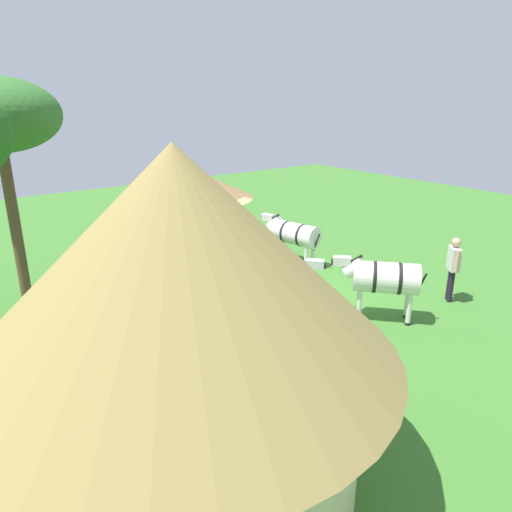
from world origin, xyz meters
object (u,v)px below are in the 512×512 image
Objects in this scene: shade_umbrella at (190,183)px; standing_watcher at (453,263)px; patio_dining_table at (194,260)px; patio_chair_near_lawn at (228,273)px; zebra_toward_hut at (293,234)px; patio_chair_east_end at (162,258)px; guest_beside_umbrella at (175,272)px; zebra_nearest_camera at (272,276)px; zebra_by_umbrella at (383,278)px; thatched_hut at (181,312)px.

standing_watcher is at bearing -137.07° from shade_umbrella.
shade_umbrella reaches higher than patio_dining_table.
patio_chair_near_lawn is 0.41× the size of zebra_toward_hut.
standing_watcher is 4.74m from zebra_toward_hut.
zebra_toward_hut is (-1.47, -3.70, 0.43)m from patio_chair_east_end.
shade_umbrella is 3.65× the size of patio_chair_near_lawn.
guest_beside_umbrella is (-1.30, 1.22, 0.32)m from patio_dining_table.
patio_chair_near_lawn is (-1.10, -0.40, -0.13)m from patio_dining_table.
zebra_nearest_camera is (-1.57, -1.70, -0.00)m from guest_beside_umbrella.
standing_watcher is (-6.02, -5.04, 0.48)m from patio_chair_east_end.
zebra_nearest_camera is at bearing 80.75° from patio_chair_east_end.
zebra_nearest_camera is 1.01× the size of zebra_by_umbrella.
thatched_hut reaches higher than zebra_toward_hut.
standing_watcher is (-4.94, -4.60, 0.35)m from patio_dining_table.
thatched_hut is at bearing 140.48° from standing_watcher.
shade_umbrella is (6.11, -3.55, 0.35)m from thatched_hut.
standing_watcher is at bearing -137.07° from patio_dining_table.
thatched_hut is 5.38m from zebra_nearest_camera.
shade_umbrella is at bearing 160.71° from zebra_toward_hut.
standing_watcher is at bearing -85.98° from zebra_toward_hut.
zebra_by_umbrella is (-5.66, -2.80, 0.50)m from patio_chair_east_end.
thatched_hut reaches higher than patio_chair_near_lawn.
shade_umbrella is at bearing -30.15° from thatched_hut.
standing_watcher reaches higher than guest_beside_umbrella.
patio_chair_east_end is at bearing 73.95° from zebra_by_umbrella.
standing_watcher is at bearing 109.39° from zebra_nearest_camera.
patio_chair_near_lawn is at bearing 88.79° from patio_chair_east_end.
patio_dining_table is 1.18m from patio_chair_near_lawn.
patio_chair_east_end is 0.55× the size of guest_beside_umbrella.
thatched_hut is at bearing 149.85° from patio_dining_table.
thatched_hut reaches higher than guest_beside_umbrella.
thatched_hut is 1.67× the size of shade_umbrella.
shade_umbrella reaches higher than zebra_toward_hut.
zebra_by_umbrella reaches higher than patio_chair_near_lawn.
patio_chair_east_end is 0.52× the size of zebra_by_umbrella.
thatched_hut is 6.67m from patio_chair_near_lawn.
zebra_by_umbrella is at bearing 93.62° from zebra_nearest_camera.
zebra_nearest_camera is (-1.77, -0.08, 0.45)m from patio_chair_near_lawn.
patio_dining_table is 1.62× the size of patio_chair_east_end.
zebra_toward_hut is at bearing 177.84° from zebra_nearest_camera.
thatched_hut is at bearing 135.30° from guest_beside_umbrella.
shade_umbrella is 3.76m from zebra_toward_hut.
patio_dining_table is 1.81m from guest_beside_umbrella.
thatched_hut is at bearing -4.99° from zebra_nearest_camera.
patio_chair_near_lawn is 0.55× the size of guest_beside_umbrella.
shade_umbrella is 1.97× the size of standing_watcher.
patio_chair_east_end is 4.08m from zebra_nearest_camera.
patio_chair_east_end and patio_chair_near_lawn have the same top height.
zebra_nearest_camera is at bearing -150.71° from zebra_toward_hut.
patio_dining_table is 5.17m from zebra_by_umbrella.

